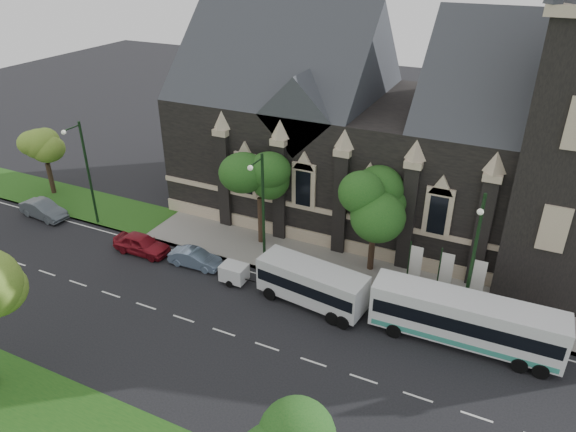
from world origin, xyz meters
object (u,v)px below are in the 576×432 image
Objects in this scene: tree_walk_right at (380,198)px; tour_coach at (465,320)px; street_lamp_near at (473,255)px; sedan at (195,258)px; banner_flag_center at (444,270)px; box_trailer at (234,273)px; car_far_red at (142,244)px; tree_walk_left at (263,176)px; banner_flag_left at (413,263)px; car_far_grey at (44,210)px; street_lamp_far at (86,169)px; banner_flag_right at (476,278)px; shuttle_bus at (312,283)px; street_lamp_mid at (262,208)px; tree_walk_far at (47,148)px.

tree_walk_right reaches higher than tour_coach.
street_lamp_near is 19.39m from sedan.
tour_coach is at bearing -93.52° from sedan.
sedan is at bearing -168.29° from banner_flag_center.
tour_coach is 15.51m from box_trailer.
car_far_red is (-23.89, -0.08, -0.97)m from tour_coach.
tree_walk_left is 12.66m from banner_flag_left.
street_lamp_near is 2.25× the size of banner_flag_left.
sedan is at bearing -87.33° from car_far_grey.
banner_flag_right is at bearing 3.60° from street_lamp_far.
tree_walk_right reaches higher than car_far_grey.
car_far_grey is (-33.26, -2.81, -1.62)m from banner_flag_center.
shuttle_bus is at bearing -179.44° from tour_coach.
tree_walk_right is at bearing 151.94° from street_lamp_near.
street_lamp_mid is 4.98m from box_trailer.
car_far_red is at bearing 177.64° from box_trailer.
sedan is 4.77m from car_far_red.
street_lamp_mid is at bearing -171.18° from banner_flag_center.
tree_walk_left is 7.64m from box_trailer.
car_far_grey is at bearing -170.88° from tree_walk_right.
banner_flag_center is 8.57m from shuttle_bus.
street_lamp_mid is 6.75m from sedan.
tour_coach is at bearing -89.32° from banner_flag_right.
street_lamp_near is 3.34m from banner_flag_right.
sedan is (-9.53, 0.44, -0.97)m from shuttle_bus.
street_lamp_near reaches higher than banner_flag_center.
tree_walk_left is at bearing 171.98° from banner_flag_left.
street_lamp_mid is (-14.00, 0.00, 0.00)m from street_lamp_near.
tree_walk_right is 11.35m from box_trailer.
banner_flag_right reaches higher than car_far_grey.
box_trailer is at bearing -171.71° from shuttle_bus.
tree_walk_right is at bearing 26.65° from street_lamp_mid.
tree_walk_far is 8.42m from street_lamp_far.
street_lamp_far is 1.98× the size of car_far_red.
car_far_red is at bearing -169.30° from banner_flag_left.
tree_walk_right is 1.02× the size of tree_walk_left.
banner_flag_center is at bearing 35.10° from shuttle_bus.
street_lamp_near is at bearing -28.06° from tree_walk_right.
banner_flag_center is at bearing -18.64° from tree_walk_right.
tree_walk_right reaches higher than sedan.
tree_walk_right is 1.95× the size of banner_flag_right.
sedan is at bearing -13.93° from tree_walk_far.
street_lamp_near is at bearing -83.27° from car_far_grey.
banner_flag_center reaches higher than box_trailer.
banner_flag_right is at bearing 89.34° from tour_coach.
street_lamp_mid is 14.83m from tour_coach.
street_lamp_far reaches higher than tree_walk_left.
tour_coach is at bearing -7.00° from street_lamp_mid.
street_lamp_far is at bearing -175.85° from banner_flag_left.
street_lamp_mid is at bearing 0.00° from street_lamp_far.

